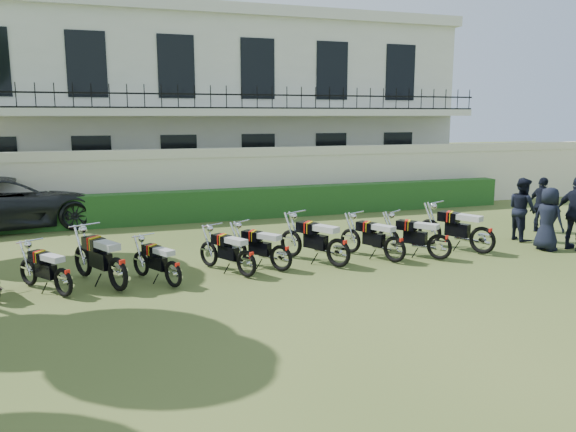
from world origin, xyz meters
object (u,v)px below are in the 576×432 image
(motorcycle_6, at_px, (338,246))
(suv, at_px, (8,203))
(motorcycle_7, at_px, (395,243))
(motorcycle_8, at_px, (440,241))
(motorcycle_2, at_px, (118,266))
(motorcycle_4, at_px, (246,257))
(motorcycle_1, at_px, (63,275))
(officer_4, at_px, (522,209))
(motorcycle_5, at_px, (281,252))
(officer_5, at_px, (542,205))
(officer_3, at_px, (548,219))
(motorcycle_3, at_px, (173,268))
(motorcycle_9, at_px, (483,233))

(motorcycle_6, xyz_separation_m, suv, (-7.64, 7.25, 0.28))
(motorcycle_7, distance_m, motorcycle_8, 1.12)
(motorcycle_2, distance_m, motorcycle_7, 6.17)
(suv, bearing_deg, motorcycle_4, -156.20)
(suv, bearing_deg, motorcycle_7, -141.72)
(motorcycle_1, height_order, officer_4, officer_4)
(motorcycle_7, bearing_deg, motorcycle_8, -33.01)
(motorcycle_5, bearing_deg, motorcycle_1, 147.79)
(officer_4, height_order, officer_5, officer_4)
(motorcycle_6, relative_size, officer_4, 1.08)
(motorcycle_2, distance_m, officer_3, 10.49)
(motorcycle_2, height_order, motorcycle_3, motorcycle_2)
(motorcycle_7, bearing_deg, officer_4, -13.07)
(officer_3, bearing_deg, motorcycle_3, 78.41)
(motorcycle_5, xyz_separation_m, motorcycle_9, (5.18, -0.11, 0.07))
(motorcycle_8, xyz_separation_m, officer_3, (3.20, 0.04, 0.32))
(motorcycle_2, xyz_separation_m, motorcycle_8, (7.29, 0.10, -0.05))
(motorcycle_6, bearing_deg, motorcycle_8, -32.36)
(motorcycle_2, distance_m, motorcycle_3, 1.05)
(officer_5, bearing_deg, suv, 68.22)
(motorcycle_4, xyz_separation_m, motorcycle_7, (3.57, 0.08, 0.02))
(motorcycle_9, distance_m, officer_4, 2.35)
(suv, bearing_deg, motorcycle_8, -138.99)
(motorcycle_5, height_order, officer_5, officer_5)
(motorcycle_1, bearing_deg, motorcycle_8, -34.88)
(motorcycle_3, relative_size, motorcycle_8, 0.95)
(motorcycle_2, distance_m, motorcycle_9, 8.62)
(motorcycle_4, bearing_deg, officer_5, -17.51)
(motorcycle_4, xyz_separation_m, motorcycle_5, (0.83, 0.21, 0.00))
(motorcycle_3, height_order, motorcycle_9, motorcycle_9)
(motorcycle_1, height_order, motorcycle_6, motorcycle_6)
(motorcycle_2, xyz_separation_m, motorcycle_4, (2.60, 0.16, -0.07))
(officer_3, bearing_deg, officer_5, -51.93)
(motorcycle_2, distance_m, motorcycle_4, 2.61)
(officer_4, relative_size, officer_5, 1.06)
(motorcycle_4, xyz_separation_m, officer_3, (7.89, -0.01, 0.35))
(motorcycle_3, relative_size, motorcycle_7, 0.87)
(motorcycle_8, xyz_separation_m, officer_4, (3.40, 1.21, 0.38))
(motorcycle_8, distance_m, motorcycle_9, 1.34)
(motorcycle_2, bearing_deg, suv, 83.96)
(motorcycle_5, bearing_deg, motorcycle_2, 148.95)
(motorcycle_7, bearing_deg, motorcycle_2, 155.65)
(motorcycle_1, xyz_separation_m, motorcycle_3, (2.04, -0.06, -0.02))
(motorcycle_6, relative_size, motorcycle_9, 0.96)
(motorcycle_8, relative_size, officer_3, 1.00)
(motorcycle_9, bearing_deg, motorcycle_2, 154.19)
(motorcycle_4, relative_size, suv, 0.29)
(motorcycle_9, distance_m, suv, 13.60)
(motorcycle_3, distance_m, motorcycle_9, 7.58)
(motorcycle_4, relative_size, officer_4, 0.95)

